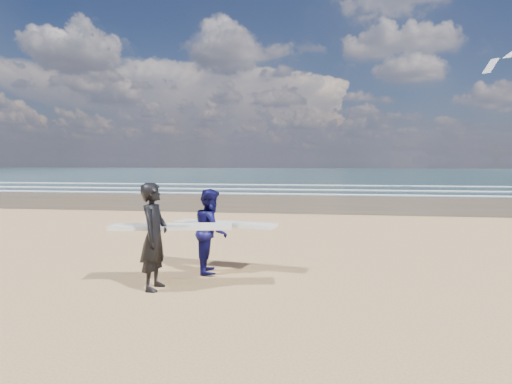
# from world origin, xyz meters

# --- Properties ---
(ocean) EXTENTS (220.00, 100.00, 0.02)m
(ocean) POSITION_xyz_m (20.00, 72.00, 0.01)
(ocean) COLOR #183135
(ocean) RESTS_ON ground
(surfer_near) EXTENTS (2.26, 1.17, 1.89)m
(surfer_near) POSITION_xyz_m (0.79, 0.34, 0.96)
(surfer_near) COLOR black
(surfer_near) RESTS_ON ground
(surfer_far) EXTENTS (2.26, 1.30, 1.71)m
(surfer_far) POSITION_xyz_m (1.47, 1.67, 0.86)
(surfer_far) COLOR #0C0B3F
(surfer_far) RESTS_ON ground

